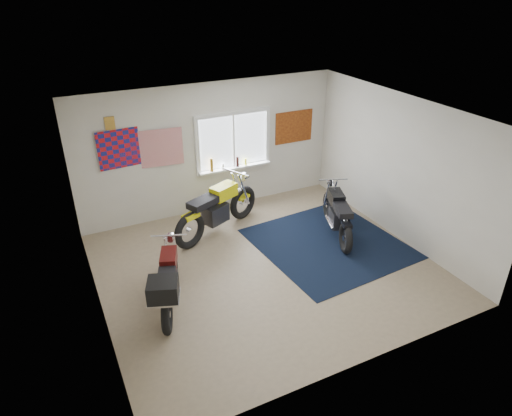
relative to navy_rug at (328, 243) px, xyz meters
name	(u,v)px	position (x,y,z in m)	size (l,w,h in m)	color
ground	(266,267)	(-1.41, -0.16, -0.01)	(5.50, 5.50, 0.00)	#9E896B
room_shell	(267,181)	(-1.41, -0.16, 1.63)	(5.50, 5.50, 5.50)	white
navy_rug	(328,243)	(0.00, 0.00, 0.00)	(2.50, 2.60, 0.01)	black
window_assembly	(233,145)	(-0.91, 2.31, 1.36)	(1.66, 0.17, 1.26)	white
oil_bottles	(225,164)	(-1.14, 2.24, 1.01)	(0.83, 0.07, 0.28)	#8B5C14
flag_display	(110,123)	(-3.31, 2.32, 2.14)	(1.60, 0.10, 1.17)	red
triumph_poster	(294,127)	(0.54, 2.32, 1.54)	(0.90, 0.03, 0.70)	#A54C14
yellow_triumph	(217,210)	(-1.70, 1.34, 0.48)	(2.06, 1.05, 1.11)	black
black_chrome_bike	(337,215)	(0.34, 0.25, 0.42)	(0.83, 1.81, 0.97)	black
maroon_tourer	(168,282)	(-3.21, -0.49, 0.48)	(0.95, 1.81, 0.94)	black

